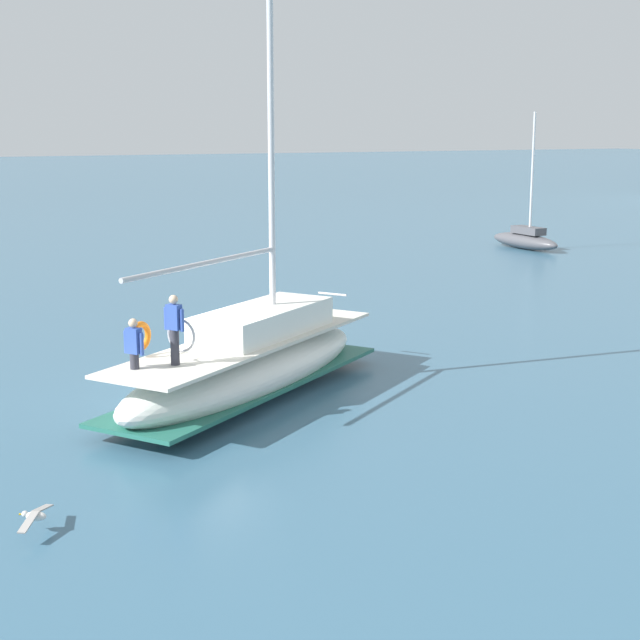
% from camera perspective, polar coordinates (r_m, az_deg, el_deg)
% --- Properties ---
extents(ground_plane, '(400.00, 400.00, 0.00)m').
position_cam_1_polar(ground_plane, '(23.73, -6.75, -4.85)').
color(ground_plane, '#38607A').
extents(main_sailboat, '(7.46, 9.25, 12.85)m').
position_cam_1_polar(main_sailboat, '(23.78, -4.26, -2.50)').
color(main_sailboat, white).
rests_on(main_sailboat, ground).
extents(moored_sloop_near, '(5.25, 1.37, 7.41)m').
position_cam_1_polar(moored_sloop_near, '(53.85, 12.19, 4.78)').
color(moored_sloop_near, '#4C4C51').
rests_on(moored_sloop_near, ground).
extents(seagull, '(1.07, 0.75, 0.17)m').
position_cam_1_polar(seagull, '(16.83, -16.72, -11.16)').
color(seagull, silver).
rests_on(seagull, ground).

